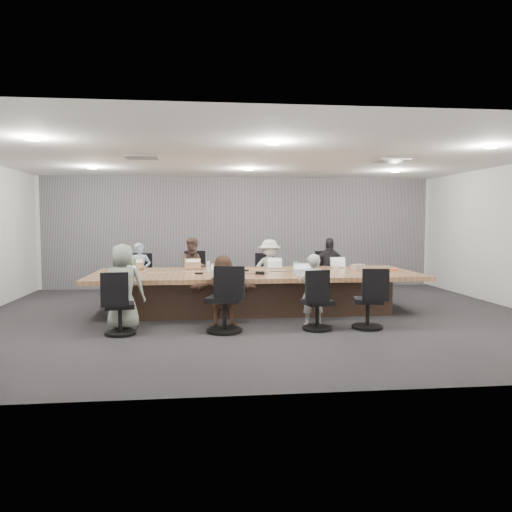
{
  "coord_description": "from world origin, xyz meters",
  "views": [
    {
      "loc": [
        -1.01,
        -8.73,
        1.7
      ],
      "look_at": [
        0.0,
        0.4,
        1.05
      ],
      "focal_mm": 35.0,
      "sensor_mm": 36.0,
      "label": 1
    }
  ],
  "objects": [
    {
      "name": "floor",
      "position": [
        0.0,
        0.0,
        0.0
      ],
      "size": [
        10.0,
        8.0,
        0.0
      ],
      "primitive_type": "cube",
      "color": "#29292D",
      "rests_on": "ground"
    },
    {
      "name": "ceiling",
      "position": [
        0.0,
        0.0,
        2.8
      ],
      "size": [
        10.0,
        8.0,
        0.0
      ],
      "primitive_type": "cube",
      "color": "white",
      "rests_on": "wall_back"
    },
    {
      "name": "wall_back",
      "position": [
        0.0,
        4.0,
        1.4
      ],
      "size": [
        10.0,
        0.0,
        2.8
      ],
      "primitive_type": "cube",
      "rotation": [
        1.57,
        0.0,
        0.0
      ],
      "color": "silver",
      "rests_on": "ground"
    },
    {
      "name": "wall_front",
      "position": [
        0.0,
        -4.0,
        1.4
      ],
      "size": [
        10.0,
        0.0,
        2.8
      ],
      "primitive_type": "cube",
      "rotation": [
        -1.57,
        0.0,
        0.0
      ],
      "color": "silver",
      "rests_on": "ground"
    },
    {
      "name": "curtain",
      "position": [
        0.0,
        3.92,
        1.4
      ],
      "size": [
        9.8,
        0.04,
        2.8
      ],
      "primitive_type": "cube",
      "color": "gray",
      "rests_on": "ground"
    },
    {
      "name": "conference_table",
      "position": [
        0.0,
        0.5,
        0.4
      ],
      "size": [
        6.0,
        2.2,
        0.74
      ],
      "color": "#412B20",
      "rests_on": "ground"
    },
    {
      "name": "chair_0",
      "position": [
        -2.29,
        2.2,
        0.39
      ],
      "size": [
        0.55,
        0.55,
        0.78
      ],
      "primitive_type": null,
      "rotation": [
        0.0,
        0.0,
        3.09
      ],
      "color": "black",
      "rests_on": "ground"
    },
    {
      "name": "chair_1",
      "position": [
        -1.16,
        2.2,
        0.43
      ],
      "size": [
        0.61,
        0.61,
        0.86
      ],
      "primitive_type": null,
      "rotation": [
        0.0,
        0.0,
        3.2
      ],
      "color": "black",
      "rests_on": "ground"
    },
    {
      "name": "chair_2",
      "position": [
        0.45,
        2.2,
        0.37
      ],
      "size": [
        0.6,
        0.6,
        0.75
      ],
      "primitive_type": null,
      "rotation": [
        0.0,
        0.0,
        2.94
      ],
      "color": "black",
      "rests_on": "ground"
    },
    {
      "name": "chair_3",
      "position": [
        1.76,
        2.2,
        0.41
      ],
      "size": [
        0.64,
        0.64,
        0.82
      ],
      "primitive_type": null,
      "rotation": [
        0.0,
        0.0,
        3.32
      ],
      "color": "black",
      "rests_on": "ground"
    },
    {
      "name": "chair_4",
      "position": [
        -2.22,
        -1.2,
        0.36
      ],
      "size": [
        0.56,
        0.56,
        0.73
      ],
      "primitive_type": null,
      "rotation": [
        0.0,
        0.0,
        0.16
      ],
      "color": "black",
      "rests_on": "ground"
    },
    {
      "name": "chair_5",
      "position": [
        -0.66,
        -1.2,
        0.43
      ],
      "size": [
        0.72,
        0.72,
        0.86
      ],
      "primitive_type": null,
      "rotation": [
        0.0,
        0.0,
        -0.29
      ],
      "color": "black",
      "rests_on": "ground"
    },
    {
      "name": "chair_6",
      "position": [
        0.78,
        -1.2,
        0.36
      ],
      "size": [
        0.59,
        0.59,
        0.72
      ],
      "primitive_type": null,
      "rotation": [
        0.0,
        0.0,
        0.23
      ],
      "color": "black",
      "rests_on": "ground"
    },
    {
      "name": "chair_7",
      "position": [
        1.59,
        -1.2,
        0.37
      ],
      "size": [
        0.6,
        0.6,
        0.75
      ],
      "primitive_type": null,
      "rotation": [
        0.0,
        0.0,
        -0.21
      ],
      "color": "black",
      "rests_on": "ground"
    },
    {
      "name": "person_0",
      "position": [
        -2.29,
        1.85,
        0.62
      ],
      "size": [
        0.5,
        0.38,
        1.24
      ],
      "primitive_type": "imported",
      "rotation": [
        0.0,
        0.0,
        6.47
      ],
      "color": "#8BA7C6",
      "rests_on": "ground"
    },
    {
      "name": "laptop_0",
      "position": [
        -2.29,
        1.3,
        0.75
      ],
      "size": [
        0.33,
        0.23,
        0.02
      ],
      "primitive_type": "cube",
      "rotation": [
        0.0,
        0.0,
        3.15
      ],
      "color": "#8C6647",
      "rests_on": "conference_table"
    },
    {
      "name": "person_1",
      "position": [
        -1.16,
        1.85,
        0.67
      ],
      "size": [
        0.72,
        0.6,
        1.35
      ],
      "primitive_type": "imported",
      "rotation": [
        0.0,
        0.0,
        6.43
      ],
      "color": "#4B3834",
      "rests_on": "ground"
    },
    {
      "name": "laptop_1",
      "position": [
        -1.16,
        1.3,
        0.75
      ],
      "size": [
        0.33,
        0.24,
        0.02
      ],
      "primitive_type": "cube",
      "rotation": [
        0.0,
        0.0,
        3.21
      ],
      "color": "#8C6647",
      "rests_on": "conference_table"
    },
    {
      "name": "person_2",
      "position": [
        0.45,
        1.85,
        0.65
      ],
      "size": [
        0.86,
        0.52,
        1.3
      ],
      "primitive_type": "imported",
      "rotation": [
        0.0,
        0.0,
        6.33
      ],
      "color": "silver",
      "rests_on": "ground"
    },
    {
      "name": "laptop_2",
      "position": [
        0.45,
        1.3,
        0.75
      ],
      "size": [
        0.31,
        0.22,
        0.02
      ],
      "primitive_type": "cube",
      "rotation": [
        0.0,
        0.0,
        3.08
      ],
      "color": "#B2B2B7",
      "rests_on": "conference_table"
    },
    {
      "name": "person_3",
      "position": [
        1.76,
        1.85,
        0.66
      ],
      "size": [
        0.83,
        0.48,
        1.33
      ],
      "primitive_type": "imported",
      "rotation": [
        0.0,
        0.0,
        6.08
      ],
      "color": "#222128",
      "rests_on": "ground"
    },
    {
      "name": "laptop_3",
      "position": [
        1.76,
        1.3,
        0.75
      ],
      "size": [
        0.31,
        0.22,
        0.02
      ],
      "primitive_type": "cube",
      "rotation": [
        0.0,
        0.0,
        3.13
      ],
      "color": "#B2B2B7",
      "rests_on": "conference_table"
    },
    {
      "name": "person_4",
      "position": [
        -2.22,
        -0.85,
        0.67
      ],
      "size": [
        0.69,
        0.48,
        1.35
      ],
      "primitive_type": "imported",
      "rotation": [
        0.0,
        0.0,
        3.07
      ],
      "color": "gray",
      "rests_on": "ground"
    },
    {
      "name": "laptop_4",
      "position": [
        -2.22,
        -0.3,
        0.75
      ],
      "size": [
        0.36,
        0.28,
        0.02
      ],
      "primitive_type": "cube",
      "rotation": [
        0.0,
        0.0,
        -0.18
      ],
      "color": "#8C6647",
      "rests_on": "conference_table"
    },
    {
      "name": "person_5",
      "position": [
        -0.66,
        -0.85,
        0.58
      ],
      "size": [
        1.09,
        0.38,
        1.16
      ],
      "primitive_type": "imported",
      "rotation": [
        0.0,
        0.0,
        3.11
      ],
      "color": "brown",
      "rests_on": "ground"
    },
    {
      "name": "laptop_5",
      "position": [
        -0.66,
        -0.3,
        0.75
      ],
      "size": [
        0.36,
        0.27,
        0.02
      ],
      "primitive_type": "cube",
      "rotation": [
        0.0,
        0.0,
        -0.1
      ],
      "color": "#B2B2B7",
      "rests_on": "conference_table"
    },
    {
      "name": "person_6",
      "position": [
        0.78,
        -0.85,
        0.58
      ],
      "size": [
        0.46,
        0.33,
        1.16
      ],
      "primitive_type": "imported",
      "rotation": [
        0.0,
        0.0,
        3.27
      ],
      "color": "#B9BABC",
      "rests_on": "ground"
    },
    {
      "name": "laptop_6",
      "position": [
        0.78,
        -0.3,
        0.75
      ],
      "size": [
        0.35,
        0.27,
        0.02
      ],
      "primitive_type": "cube",
      "rotation": [
        0.0,
        0.0,
        -0.17
      ],
      "color": "#B2B2B7",
      "rests_on": "conference_table"
    },
    {
      "name": "bottle_green_left",
      "position": [
        -2.26,
        0.77,
        0.86
      ],
      "size": [
        0.09,
        0.09,
        0.25
      ],
      "primitive_type": "cylinder",
      "rotation": [
        0.0,
        0.0,
        -0.4
      ],
      "color": "#3E9446",
      "rests_on": "conference_table"
    },
    {
      "name": "bottle_green_right",
      "position": [
        0.71,
        0.17,
        0.86
      ],
      "size": [
        0.08,
        0.08,
        0.24
      ],
      "primitive_type": "cylinder",
      "rotation": [
        0.0,
        0.0,
        -0.22
      ],
      "color": "#3E9446",
      "rests_on": "conference_table"
    },
    {
      "name": "bottle_clear",
      "position": [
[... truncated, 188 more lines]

